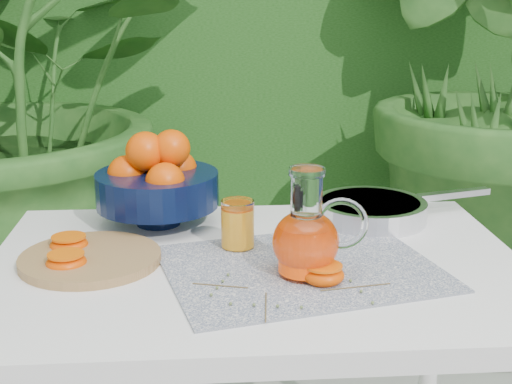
{
  "coord_description": "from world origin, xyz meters",
  "views": [
    {
      "loc": [
        -0.14,
        -1.28,
        1.25
      ],
      "look_at": [
        -0.05,
        -0.02,
        0.88
      ],
      "focal_mm": 50.0,
      "sensor_mm": 36.0,
      "label": 1
    }
  ],
  "objects": [
    {
      "name": "juice_tumbler",
      "position": [
        -0.08,
        0.03,
        0.8
      ],
      "size": [
        0.08,
        0.08,
        0.09
      ],
      "color": "white",
      "rests_on": "white_table"
    },
    {
      "name": "cutting_board",
      "position": [
        -0.36,
        -0.03,
        0.76
      ],
      "size": [
        0.34,
        0.34,
        0.02
      ],
      "primitive_type": "cylinder",
      "rotation": [
        0.0,
        0.0,
        -0.4
      ],
      "color": "olive",
      "rests_on": "white_table"
    },
    {
      "name": "white_table",
      "position": [
        -0.05,
        -0.04,
        0.67
      ],
      "size": [
        1.0,
        0.7,
        0.75
      ],
      "color": "white",
      "rests_on": "ground"
    },
    {
      "name": "orange_halves",
      "position": [
        -0.25,
        -0.06,
        0.77
      ],
      "size": [
        0.54,
        0.26,
        0.04
      ],
      "color": "#F73E02",
      "rests_on": "white_table"
    },
    {
      "name": "placemat",
      "position": [
        0.03,
        -0.08,
        0.75
      ],
      "size": [
        0.55,
        0.47,
        0.0
      ],
      "primitive_type": "cube",
      "rotation": [
        0.0,
        0.0,
        0.23
      ],
      "color": "#0B1C41",
      "rests_on": "white_table"
    },
    {
      "name": "potted_plant_right",
      "position": [
        0.81,
        1.14,
        0.97
      ],
      "size": [
        2.59,
        2.59,
        1.94
      ],
      "primitive_type": "imported",
      "rotation": [
        0.0,
        0.0,
        2.02
      ],
      "color": "#23541C",
      "rests_on": "ground"
    },
    {
      "name": "fruit_bowl",
      "position": [
        -0.24,
        0.19,
        0.84
      ],
      "size": [
        0.33,
        0.33,
        0.21
      ],
      "color": "black",
      "rests_on": "white_table"
    },
    {
      "name": "juice_pitcher",
      "position": [
        0.03,
        -0.12,
        0.82
      ],
      "size": [
        0.18,
        0.14,
        0.19
      ],
      "color": "white",
      "rests_on": "white_table"
    },
    {
      "name": "thyme_sprigs",
      "position": [
        -0.02,
        -0.2,
        0.76
      ],
      "size": [
        0.34,
        0.19,
        0.01
      ],
      "color": "brown",
      "rests_on": "white_table"
    },
    {
      "name": "potted_plant_left",
      "position": [
        -0.81,
        1.14,
        0.95
      ],
      "size": [
        2.41,
        2.41,
        1.9
      ],
      "primitive_type": "imported",
      "rotation": [
        0.0,
        0.0,
        0.33
      ],
      "color": "#23541C",
      "rests_on": "ground"
    },
    {
      "name": "saute_pan",
      "position": [
        0.22,
        0.18,
        0.77
      ],
      "size": [
        0.45,
        0.3,
        0.05
      ],
      "color": "silver",
      "rests_on": "white_table"
    }
  ]
}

